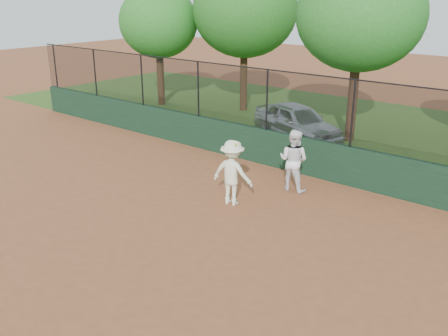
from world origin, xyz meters
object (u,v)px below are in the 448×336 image
Objects in this scene: player_main at (232,173)px; tree_0 at (158,22)px; tree_2 at (360,15)px; parked_car at (297,122)px; player_second at (293,160)px; tree_1 at (245,10)px.

tree_0 is (-10.66, 7.63, 3.16)m from player_main.
player_main is 0.31× the size of tree_0.
tree_2 is (-0.25, 7.71, 3.79)m from player_main.
tree_0 is at bearing 104.10° from parked_car.
tree_0 is at bearing 144.41° from player_main.
player_main is (1.93, -6.52, 0.20)m from parked_car.
tree_0 reaches higher than player_main.
player_second is at bearing -80.31° from tree_2.
parked_car is 0.61× the size of tree_1.
parked_car is at bearing -7.24° from tree_0.
tree_1 is 1.01× the size of tree_2.
tree_1 is at bearing -50.26° from player_second.
tree_2 reaches higher than player_second.
player_main is 13.48m from tree_0.
tree_1 is (4.02, 1.65, 0.61)m from tree_0.
tree_0 is 10.43m from tree_2.
tree_2 is at bearing -85.65° from player_second.
parked_car is 2.28× the size of player_second.
player_main is 12.02m from tree_1.
tree_1 is (-4.71, 2.76, 3.96)m from parked_car.
tree_0 reaches higher than parked_car.
tree_2 reaches higher than player_main.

